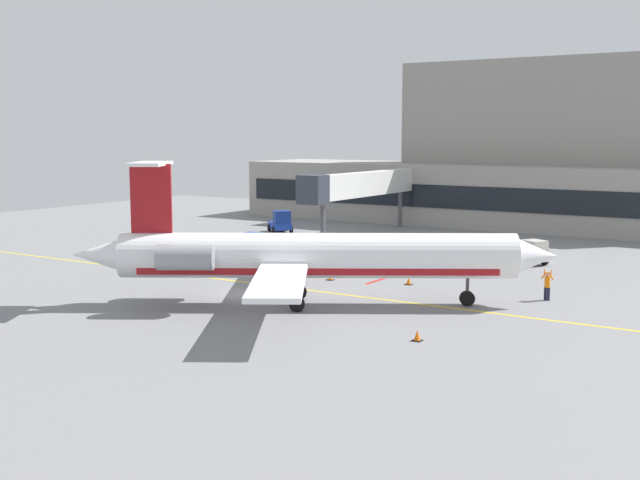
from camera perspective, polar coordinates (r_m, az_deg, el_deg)
ground at (r=51.12m, az=-4.88°, el=-3.97°), size 120.00×120.00×0.11m
terminal_building at (r=91.68m, az=13.99°, el=5.47°), size 58.55×13.08×18.21m
jet_bridge_west at (r=79.64m, az=2.74°, el=3.91°), size 2.40×20.06×6.46m
regional_jet at (r=47.32m, az=-0.83°, el=-1.14°), size 25.77×20.55×8.52m
baggage_tug at (r=66.79m, az=-5.29°, el=-0.41°), size 3.81×2.26×2.02m
pushback_tractor at (r=64.85m, az=14.60°, el=-0.87°), size 4.27×3.39×1.97m
belt_loader at (r=82.90m, az=-2.81°, el=1.25°), size 3.58×3.52×2.30m
marshaller at (r=51.01m, az=15.88°, el=-3.09°), size 0.83×0.34×1.91m
safety_cone_alpha at (r=55.95m, az=0.75°, el=-2.62°), size 0.47×0.47×0.55m
safety_cone_bravo at (r=54.60m, az=6.34°, el=-2.92°), size 0.47×0.47×0.55m
safety_cone_charlie at (r=61.57m, az=-7.59°, el=-1.75°), size 0.47×0.47×0.55m
safety_cone_delta at (r=40.04m, az=6.94°, el=-6.81°), size 0.47×0.47×0.55m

